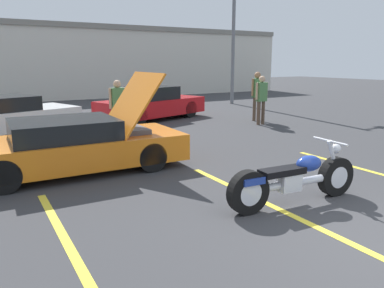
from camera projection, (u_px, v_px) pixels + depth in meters
parking_stripe_foreground at (85, 277)px, 3.87m from camera, size 0.12×5.64×0.01m
parking_stripe_middle at (297, 218)px, 5.36m from camera, size 0.12×5.64×0.01m
far_building at (49, 59)px, 22.71m from camera, size 32.00×4.20×4.40m
light_pole at (235, 15)px, 19.13m from camera, size 1.21×0.28×8.33m
motorcycle at (294, 180)px, 5.81m from camera, size 2.41×0.70×0.96m
show_car_hood_open at (75, 145)px, 7.57m from camera, size 4.40×1.87×1.97m
parked_car_right_row at (151, 104)px, 14.43m from camera, size 4.64×2.99×1.27m
parked_car_mid_row at (6, 116)px, 11.44m from camera, size 4.45×3.05×1.18m
spectator_near_motorcycle at (257, 92)px, 14.02m from camera, size 0.52×0.24×1.82m
spectator_midground at (262, 96)px, 13.14m from camera, size 0.52×0.22×1.71m
spectator_far_lot at (118, 104)px, 10.77m from camera, size 0.52×0.22×1.68m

